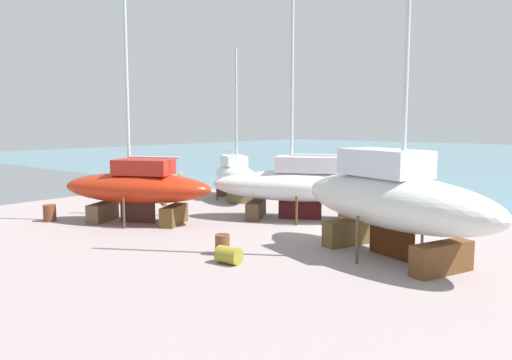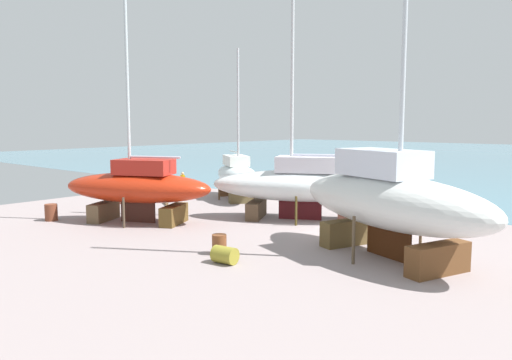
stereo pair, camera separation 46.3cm
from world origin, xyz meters
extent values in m
plane|color=gray|center=(0.00, -2.65, 0.00)|extent=(40.86, 40.86, 0.00)
cube|color=brown|center=(-9.41, 3.45, 0.45)|extent=(1.60, 1.91, 0.90)
cube|color=brown|center=(-12.27, 5.37, 0.45)|extent=(1.60, 1.91, 0.90)
cylinder|color=brown|center=(-10.14, 5.45, 0.69)|extent=(0.12, 0.12, 1.38)
cylinder|color=brown|center=(-11.54, 3.37, 0.69)|extent=(0.12, 0.12, 1.38)
ellipsoid|color=silver|center=(-10.84, 4.41, 1.65)|extent=(7.00, 5.74, 1.36)
cube|color=#4A1811|center=(-10.84, 4.41, 0.49)|extent=(1.42, 0.99, 0.95)
cube|color=silver|center=(-11.13, 4.60, 2.61)|extent=(2.83, 2.52, 0.68)
cylinder|color=#B9B9BE|center=(-10.55, 4.22, 6.13)|extent=(0.16, 0.16, 7.73)
cylinder|color=#B9C1BF|center=(-11.56, 4.89, 3.17)|extent=(2.06, 1.44, 0.11)
cube|color=brown|center=(5.85, -3.41, 0.53)|extent=(1.51, 2.58, 1.06)
cube|color=brown|center=(1.41, -1.78, 0.53)|extent=(1.51, 2.58, 1.06)
cylinder|color=brown|center=(4.22, -0.98, 0.89)|extent=(0.12, 0.12, 1.78)
cylinder|color=brown|center=(3.04, -4.20, 0.89)|extent=(0.12, 0.12, 1.78)
ellipsoid|color=silver|center=(3.63, -2.59, 2.19)|extent=(9.96, 6.18, 2.05)
cube|color=#421E0A|center=(3.63, -2.59, 0.45)|extent=(2.16, 0.86, 1.43)
cube|color=silver|center=(3.18, -2.43, 3.62)|extent=(3.84, 2.93, 1.02)
cylinder|color=#B5B8D0|center=(2.52, -2.19, 4.01)|extent=(3.15, 1.25, 0.12)
cube|color=brown|center=(-11.13, -5.65, 0.48)|extent=(1.60, 2.24, 0.97)
cube|color=brown|center=(-7.55, -3.84, 0.48)|extent=(1.60, 2.24, 0.97)
cylinder|color=brown|center=(-8.67, -6.06, 0.76)|extent=(0.12, 0.12, 1.51)
cylinder|color=brown|center=(-10.01, -3.42, 0.76)|extent=(0.12, 0.12, 1.51)
ellipsoid|color=#B1270F|center=(-9.34, -4.74, 1.82)|extent=(8.38, 6.02, 1.55)
cube|color=#422119|center=(-9.34, -4.74, 0.50)|extent=(1.76, 0.94, 1.08)
cube|color=#B1251A|center=(-8.98, -4.56, 2.91)|extent=(3.31, 2.75, 0.77)
cylinder|color=silver|center=(-9.70, -4.92, 8.53)|extent=(0.16, 0.16, 12.03)
cylinder|color=silver|center=(-8.45, -4.29, 3.42)|extent=(2.56, 1.37, 0.11)
cube|color=brown|center=(-5.50, 0.22, 0.46)|extent=(1.75, 2.40, 0.91)
cube|color=#4F2E24|center=(-1.30, 2.53, 0.46)|extent=(1.75, 2.40, 0.91)
cylinder|color=#4E411C|center=(-2.62, -0.04, 0.75)|extent=(0.12, 0.12, 1.49)
cylinder|color=#49401A|center=(-4.18, 2.80, 0.75)|extent=(0.12, 0.12, 1.49)
ellipsoid|color=silver|center=(-3.40, 1.38, 1.82)|extent=(9.83, 7.20, 1.66)
cube|color=#4B1215|center=(-3.40, 1.38, 0.42)|extent=(2.06, 1.18, 1.16)
cube|color=white|center=(-2.98, 1.61, 2.98)|extent=(3.88, 3.21, 0.83)
cylinder|color=silver|center=(-3.82, 1.15, 9.61)|extent=(0.18, 0.18, 14.09)
cylinder|color=silver|center=(-2.35, 1.96, 3.47)|extent=(3.00, 1.72, 0.12)
cube|color=maroon|center=(-15.13, 3.28, 0.44)|extent=(0.39, 0.33, 0.88)
cube|color=orange|center=(-15.13, 3.28, 1.16)|extent=(0.50, 0.41, 0.56)
sphere|color=tan|center=(-15.13, 3.28, 1.55)|extent=(0.22, 0.22, 0.22)
cylinder|color=olive|center=(-0.57, -7.23, 0.32)|extent=(0.96, 0.74, 0.64)
cylinder|color=brown|center=(-13.18, -7.50, 0.44)|extent=(0.91, 0.91, 0.88)
cylinder|color=brown|center=(-1.67, -6.42, 0.39)|extent=(0.79, 0.79, 0.78)
cylinder|color=brown|center=(-15.40, -1.98, 0.28)|extent=(0.82, 0.61, 0.56)
cube|color=brown|center=(-12.95, -0.07, 0.08)|extent=(1.39, 0.90, 0.17)
camera|label=1|loc=(11.56, -20.16, 5.13)|focal=34.70mm
camera|label=2|loc=(11.91, -19.86, 5.13)|focal=34.70mm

